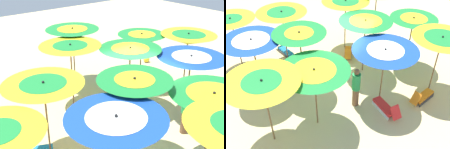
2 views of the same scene
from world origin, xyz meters
The scene contains 19 objects.
ground centered at (0.00, 0.00, -0.02)m, with size 36.34×36.34×0.04m, color beige.
beach_umbrella_0 centered at (0.74, -4.18, 2.07)m, with size 1.95×1.95×2.34m.
beach_umbrella_1 centered at (1.97, -2.20, 2.25)m, with size 2.12×2.12×2.48m.
beach_umbrella_2 centered at (3.68, -0.56, 2.22)m, with size 2.17×2.17×2.49m.
beach_umbrella_3 centered at (-0.47, -2.56, 2.18)m, with size 2.11×2.11×2.41m.
beach_umbrella_4 centered at (1.07, -0.85, 2.31)m, with size 1.91×1.91×2.58m.
beach_umbrella_5 centered at (2.50, 0.42, 2.07)m, with size 2.20×2.20×2.33m.
beach_umbrella_6 centered at (-2.48, -0.51, 2.22)m, with size 2.13×2.13×2.45m.
beach_umbrella_7 centered at (-0.99, 0.89, 2.17)m, with size 2.09×2.09×2.43m.
beach_umbrella_8 centered at (0.59, 2.09, 2.05)m, with size 2.24×2.24×2.32m.
beach_umbrella_10 centered at (-2.13, 2.55, 2.07)m, with size 1.91×1.91×2.34m.
beach_umbrella_11 centered at (-0.79, 3.75, 2.16)m, with size 2.13×2.13×2.42m.
lounger_0 centered at (-2.48, 2.09, 0.21)m, with size 0.73×1.19×0.68m.
lounger_1 centered at (1.39, -1.49, 0.21)m, with size 1.23×0.94×0.56m.
lounger_2 centered at (0.00, 3.59, 0.20)m, with size 1.25×0.81×0.63m.
lounger_3 centered at (-0.84, -2.94, 0.19)m, with size 0.84×1.26×0.58m.
lounger_4 centered at (-1.79, -0.08, 0.20)m, with size 1.19×0.68×0.61m.
lounger_5 centered at (1.10, 2.46, 0.21)m, with size 1.08×1.21×0.65m.
beachgoer_0 centered at (1.15, 1.32, 0.84)m, with size 0.30×0.30×1.62m.
Camera 2 is at (7.97, 3.46, 6.89)m, focal length 42.21 mm.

